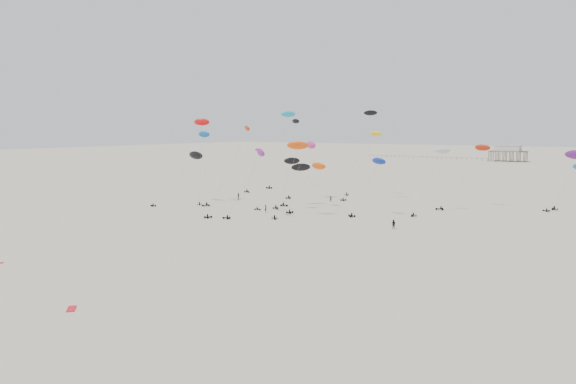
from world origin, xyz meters
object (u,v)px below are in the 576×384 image
Objects in this scene: pavilion_main at (508,154)px; rig_9 at (284,131)px; rig_4 at (201,134)px; rig_0 at (371,145)px; spectator_0 at (266,212)px.

rig_9 reaches higher than pavilion_main.
rig_4 is 0.90× the size of rig_9.
pavilion_main is at bearing -4.91° from rig_9.
pavilion_main is 1.04× the size of rig_0.
rig_0 is 51.39m from rig_4.
spectator_0 is at bearing -146.80° from rig_9.
rig_0 is 9.33× the size of spectator_0.
pavilion_main is 203.03m from rig_9.
rig_9 is at bearing -9.96° from spectator_0.
rig_0 reaches higher than spectator_0.
rig_4 is at bearing 17.25° from rig_0.
rig_4 is at bearing -97.30° from pavilion_main.
pavilion_main is 244.89m from rig_4.
pavilion_main is 9.72× the size of spectator_0.
spectator_0 is at bearing 49.51° from rig_0.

